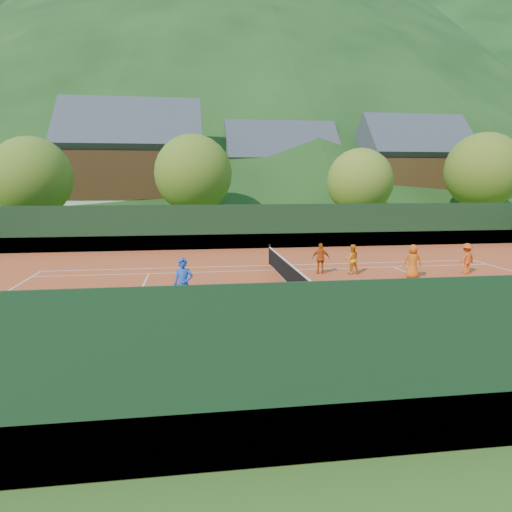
{
  "coord_description": "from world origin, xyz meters",
  "views": [
    {
      "loc": [
        -4.24,
        -18.56,
        4.51
      ],
      "look_at": [
        -1.61,
        0.0,
        1.46
      ],
      "focal_mm": 32.0,
      "sensor_mm": 36.0,
      "label": 1
    }
  ],
  "objects": [
    {
      "name": "tennis_net",
      "position": [
        0.0,
        0.0,
        0.52
      ],
      "size": [
        0.1,
        12.07,
        1.1
      ],
      "color": "black",
      "rests_on": "clay_court"
    },
    {
      "name": "tennis_ball_3",
      "position": [
        -9.02,
        -1.94,
        0.05
      ],
      "size": [
        0.07,
        0.07,
        0.07
      ],
      "primitive_type": "sphere",
      "color": "#C7EC27",
      "rests_on": "clay_court"
    },
    {
      "name": "tree_b",
      "position": [
        -4.0,
        20.0,
        5.19
      ],
      "size": [
        6.4,
        6.4,
        8.4
      ],
      "color": "#3E2719",
      "rests_on": "ground"
    },
    {
      "name": "tennis_ball_7",
      "position": [
        -5.57,
        -8.35,
        0.05
      ],
      "size": [
        0.07,
        0.07,
        0.07
      ],
      "primitive_type": "sphere",
      "color": "#C7EC27",
      "rests_on": "clay_court"
    },
    {
      "name": "tennis_ball_23",
      "position": [
        -4.32,
        -1.86,
        0.05
      ],
      "size": [
        0.07,
        0.07,
        0.07
      ],
      "primitive_type": "sphere",
      "color": "#C7EC27",
      "rests_on": "clay_court"
    },
    {
      "name": "student_a",
      "position": [
        3.54,
        2.63,
        0.76
      ],
      "size": [
        0.74,
        0.59,
        1.47
      ],
      "primitive_type": "imported",
      "rotation": [
        0.0,
        0.0,
        3.1
      ],
      "color": "orange",
      "rests_on": "clay_court"
    },
    {
      "name": "coach",
      "position": [
        -4.57,
        -2.74,
        0.96
      ],
      "size": [
        0.74,
        0.54,
        1.87
      ],
      "primitive_type": "imported",
      "rotation": [
        0.0,
        0.0,
        -0.14
      ],
      "color": "#1B48B0",
      "rests_on": "clay_court"
    },
    {
      "name": "tennis_ball_9",
      "position": [
        -2.7,
        -5.95,
        0.05
      ],
      "size": [
        0.07,
        0.07,
        0.07
      ],
      "primitive_type": "sphere",
      "color": "#C7EC27",
      "rests_on": "clay_court"
    },
    {
      "name": "tennis_ball_16",
      "position": [
        -8.45,
        -2.34,
        0.05
      ],
      "size": [
        0.07,
        0.07,
        0.07
      ],
      "primitive_type": "sphere",
      "color": "#C7EC27",
      "rests_on": "clay_court"
    },
    {
      "name": "tennis_ball_8",
      "position": [
        -5.92,
        -4.23,
        0.05
      ],
      "size": [
        0.07,
        0.07,
        0.07
      ],
      "primitive_type": "sphere",
      "color": "#C7EC27",
      "rests_on": "clay_court"
    },
    {
      "name": "court_lines",
      "position": [
        0.0,
        0.0,
        0.02
      ],
      "size": [
        23.83,
        11.03,
        0.0
      ],
      "color": "white",
      "rests_on": "clay_court"
    },
    {
      "name": "tree_c",
      "position": [
        10.0,
        19.0,
        4.54
      ],
      "size": [
        5.6,
        5.6,
        7.35
      ],
      "color": "#3F2819",
      "rests_on": "ground"
    },
    {
      "name": "perimeter_fence",
      "position": [
        0.0,
        0.0,
        1.27
      ],
      "size": [
        40.4,
        24.24,
        3.0
      ],
      "color": "black",
      "rests_on": "clay_court"
    },
    {
      "name": "tennis_ball_5",
      "position": [
        -8.06,
        -4.55,
        0.05
      ],
      "size": [
        0.07,
        0.07,
        0.07
      ],
      "primitive_type": "sphere",
      "color": "#C7EC27",
      "rests_on": "clay_court"
    },
    {
      "name": "tennis_ball_12",
      "position": [
        0.71,
        -4.37,
        0.05
      ],
      "size": [
        0.07,
        0.07,
        0.07
      ],
      "primitive_type": "sphere",
      "color": "#C7EC27",
      "rests_on": "clay_court"
    },
    {
      "name": "tennis_ball_1",
      "position": [
        -1.67,
        -5.67,
        0.05
      ],
      "size": [
        0.07,
        0.07,
        0.07
      ],
      "primitive_type": "sphere",
      "color": "#C7EC27",
      "rests_on": "clay_court"
    },
    {
      "name": "mountain_far_right",
      "position": [
        90.0,
        150.0,
        47.5
      ],
      "size": [
        260.0,
        260.0,
        95.0
      ],
      "primitive_type": "cone",
      "color": "#143412",
      "rests_on": "ground"
    },
    {
      "name": "tennis_ball_20",
      "position": [
        1.15,
        -7.03,
        0.05
      ],
      "size": [
        0.07,
        0.07,
        0.07
      ],
      "primitive_type": "sphere",
      "color": "#C7EC27",
      "rests_on": "clay_court"
    },
    {
      "name": "tennis_ball_14",
      "position": [
        0.22,
        -5.88,
        0.05
      ],
      "size": [
        0.07,
        0.07,
        0.07
      ],
      "primitive_type": "sphere",
      "color": "#C7EC27",
      "rests_on": "clay_court"
    },
    {
      "name": "student_c",
      "position": [
        5.97,
        1.18,
        0.83
      ],
      "size": [
        0.92,
        0.74,
        1.62
      ],
      "primitive_type": "imported",
      "rotation": [
        0.0,
        0.0,
        2.82
      ],
      "color": "#DA5B13",
      "rests_on": "clay_court"
    },
    {
      "name": "tree_a",
      "position": [
        -16.0,
        18.0,
        4.87
      ],
      "size": [
        6.0,
        6.0,
        7.88
      ],
      "color": "#402819",
      "rests_on": "ground"
    },
    {
      "name": "tennis_ball_19",
      "position": [
        -9.11,
        -2.72,
        0.05
      ],
      "size": [
        0.07,
        0.07,
        0.07
      ],
      "primitive_type": "sphere",
      "color": "#C7EC27",
      "rests_on": "clay_court"
    },
    {
      "name": "tennis_ball_2",
      "position": [
        1.71,
        -6.71,
        0.05
      ],
      "size": [
        0.07,
        0.07,
        0.07
      ],
      "primitive_type": "sphere",
      "color": "#C7EC27",
      "rests_on": "clay_court"
    },
    {
      "name": "student_d",
      "position": [
        9.11,
        1.84,
        0.78
      ],
      "size": [
        1.12,
        0.86,
        1.52
      ],
      "primitive_type": "imported",
      "rotation": [
        0.0,
        0.0,
        3.48
      ],
      "color": "#F05115",
      "rests_on": "clay_court"
    },
    {
      "name": "tree_d",
      "position": [
        22.0,
        20.0,
        5.52
      ],
      "size": [
        6.8,
        6.8,
        8.93
      ],
      "color": "#3F2A19",
      "rests_on": "ground"
    },
    {
      "name": "tennis_ball_10",
      "position": [
        3.55,
        -6.72,
        0.05
      ],
      "size": [
        0.07,
        0.07,
        0.07
      ],
      "primitive_type": "sphere",
      "color": "#C7EC27",
      "rests_on": "clay_court"
    },
    {
      "name": "student_b",
      "position": [
        2.02,
        2.87,
        0.78
      ],
      "size": [
        0.95,
        0.55,
        1.53
      ],
      "primitive_type": "imported",
      "rotation": [
        0.0,
        0.0,
        2.94
      ],
      "color": "#D35312",
      "rests_on": "clay_court"
    },
    {
      "name": "tennis_ball_18",
      "position": [
        2.73,
        -8.53,
        0.05
      ],
      "size": [
        0.07,
        0.07,
        0.07
      ],
      "primitive_type": "sphere",
      "color": "#C7EC27",
      "rests_on": "clay_court"
    },
    {
      "name": "chalet_left",
      "position": [
        -10.0,
        30.0,
        5.65
      ],
      "size": [
        13.8,
        9.93,
        12.92
      ],
      "color": "beige",
      "rests_on": "ground"
    },
    {
      "name": "tennis_ball_24",
      "position": [
        1.32,
        -2.0,
        0.05
      ],
      "size": [
        0.07,
        0.07,
        0.07
      ],
      "primitive_type": "sphere",
      "color": "#C7EC27",
      "rests_on": "clay_court"
    },
    {
      "name": "clay_court",
      "position": [
        0.0,
        0.0,
        0.01
      ],
      "size": [
        40.0,
        24.0,
        0.02
      ],
      "primitive_type": "cube",
      "color": "#C5451F",
      "rests_on": "ground"
    },
    {
      "name": "tennis_ball_22",
      "position": [
        -6.23,
        -6.44,
        0.05
      ],
      "size": [
        0.07,
        0.07,
        0.07
      ],
      "primitive_type": "sphere",
      "color": "#C7EC27",
      "rests_on": "clay_court"
    },
    {
      "name": "tennis_ball_0",
      "position": [
        -0.59,
        -4.1,
        0.05
      ],
      "size": [
        0.07,
        0.07,
        0.07
      ],
      "primitive_type": "sphere",
      "color": "#C7EC27",
      "rests_on": "clay_court"
    },
    {
      "name": "tennis_ball_21",
      "position": [
        2.4,
        -1.32,
        0.05
      ],
      "size": [
        0.07,
        0.07,
        0.07
      ],
      "primitive_type": "sphere",
      "color": "#C7EC27",
      "rests_on": "clay_court"
    },
    {
      "name": "tennis_ball_11",
      "position": [
        -6.68,
        -1.68,
        0.05
      ],
      "size": [
        0.07,
        0.07,
        0.07
      ],
      "primitive_type": "sphere",
      "color": "#C7EC27",
      "rests_on": "clay_court"
    },
    {
      "name": "mountain_far",
      "position": [
        10.0,
        160.0,
        55.0
      ],
      "size": [
        280.0,
        280.0,
        110.0
      ],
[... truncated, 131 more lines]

